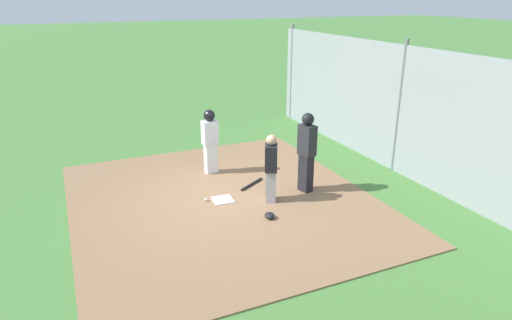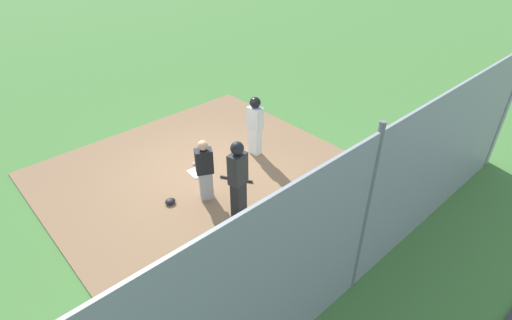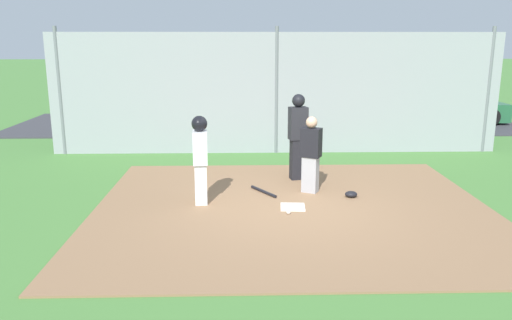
{
  "view_description": "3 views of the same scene",
  "coord_description": "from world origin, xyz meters",
  "px_view_note": "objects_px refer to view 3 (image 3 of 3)",
  "views": [
    {
      "loc": [
        -8.53,
        2.97,
        4.35
      ],
      "look_at": [
        0.3,
        -0.94,
        0.74
      ],
      "focal_mm": 31.33,
      "sensor_mm": 36.0,
      "label": 1
    },
    {
      "loc": [
        -4.53,
        -7.15,
        5.91
      ],
      "look_at": [
        0.69,
        -1.43,
        0.79
      ],
      "focal_mm": 28.14,
      "sensor_mm": 36.0,
      "label": 2
    },
    {
      "loc": [
        0.91,
        8.81,
        3.03
      ],
      "look_at": [
        0.64,
        -1.32,
        0.61
      ],
      "focal_mm": 35.74,
      "sensor_mm": 36.0,
      "label": 3
    }
  ],
  "objects_px": {
    "baseball_bat": "(264,191)",
    "baseball": "(289,212)",
    "catcher_mask": "(351,194)",
    "parked_car_green": "(445,106)",
    "umpire": "(298,134)",
    "home_plate": "(293,207)",
    "catcher": "(311,154)",
    "runner": "(200,154)",
    "parked_car_white": "(175,105)"
  },
  "relations": [
    {
      "from": "runner",
      "to": "baseball",
      "type": "relative_size",
      "value": 22.31
    },
    {
      "from": "catcher",
      "to": "catcher_mask",
      "type": "xyz_separation_m",
      "value": [
        -0.75,
        0.38,
        -0.72
      ]
    },
    {
      "from": "catcher",
      "to": "parked_car_green",
      "type": "bearing_deg",
      "value": 171.62
    },
    {
      "from": "baseball_bat",
      "to": "catcher_mask",
      "type": "bearing_deg",
      "value": -133.17
    },
    {
      "from": "runner",
      "to": "baseball",
      "type": "xyz_separation_m",
      "value": [
        -1.58,
        0.65,
        -0.91
      ]
    },
    {
      "from": "baseball",
      "to": "baseball_bat",
      "type": "bearing_deg",
      "value": -73.06
    },
    {
      "from": "catcher",
      "to": "parked_car_white",
      "type": "height_order",
      "value": "catcher"
    },
    {
      "from": "home_plate",
      "to": "parked_car_white",
      "type": "distance_m",
      "value": 10.69
    },
    {
      "from": "baseball_bat",
      "to": "parked_car_white",
      "type": "height_order",
      "value": "parked_car_white"
    },
    {
      "from": "parked_car_green",
      "to": "baseball_bat",
      "type": "bearing_deg",
      "value": 51.04
    },
    {
      "from": "catcher",
      "to": "umpire",
      "type": "xyz_separation_m",
      "value": [
        0.16,
        -0.97,
        0.21
      ]
    },
    {
      "from": "catcher",
      "to": "baseball",
      "type": "height_order",
      "value": "catcher"
    },
    {
      "from": "catcher",
      "to": "runner",
      "type": "distance_m",
      "value": 2.24
    },
    {
      "from": "catcher_mask",
      "to": "runner",
      "type": "bearing_deg",
      "value": 5.75
    },
    {
      "from": "catcher_mask",
      "to": "parked_car_green",
      "type": "xyz_separation_m",
      "value": [
        -5.34,
        -8.99,
        0.52
      ]
    },
    {
      "from": "baseball",
      "to": "catcher_mask",
      "type": "bearing_deg",
      "value": -144.03
    },
    {
      "from": "parked_car_white",
      "to": "runner",
      "type": "bearing_deg",
      "value": 101.63
    },
    {
      "from": "parked_car_green",
      "to": "parked_car_white",
      "type": "distance_m",
      "value": 9.94
    },
    {
      "from": "catcher",
      "to": "catcher_mask",
      "type": "relative_size",
      "value": 6.36
    },
    {
      "from": "runner",
      "to": "parked_car_white",
      "type": "distance_m",
      "value": 9.98
    },
    {
      "from": "baseball_bat",
      "to": "umpire",
      "type": "bearing_deg",
      "value": -69.49
    },
    {
      "from": "catcher_mask",
      "to": "home_plate",
      "type": "bearing_deg",
      "value": 26.29
    },
    {
      "from": "runner",
      "to": "catcher_mask",
      "type": "distance_m",
      "value": 3.03
    },
    {
      "from": "catcher_mask",
      "to": "baseball",
      "type": "height_order",
      "value": "catcher_mask"
    },
    {
      "from": "home_plate",
      "to": "runner",
      "type": "distance_m",
      "value": 1.95
    },
    {
      "from": "umpire",
      "to": "catcher_mask",
      "type": "bearing_deg",
      "value": 21.46
    },
    {
      "from": "runner",
      "to": "parked_car_green",
      "type": "relative_size",
      "value": 0.39
    },
    {
      "from": "home_plate",
      "to": "catcher",
      "type": "height_order",
      "value": "catcher"
    },
    {
      "from": "umpire",
      "to": "runner",
      "type": "distance_m",
      "value": 2.56
    },
    {
      "from": "baseball_bat",
      "to": "catcher_mask",
      "type": "distance_m",
      "value": 1.72
    },
    {
      "from": "parked_car_green",
      "to": "parked_car_white",
      "type": "bearing_deg",
      "value": -3.03
    },
    {
      "from": "umpire",
      "to": "baseball_bat",
      "type": "xyz_separation_m",
      "value": [
        0.78,
        1.02,
        -0.96
      ]
    },
    {
      "from": "runner",
      "to": "parked_car_green",
      "type": "distance_m",
      "value": 12.4
    },
    {
      "from": "parked_car_green",
      "to": "catcher_mask",
      "type": "bearing_deg",
      "value": 59.39
    },
    {
      "from": "catcher_mask",
      "to": "baseball",
      "type": "bearing_deg",
      "value": 35.97
    },
    {
      "from": "home_plate",
      "to": "baseball",
      "type": "height_order",
      "value": "baseball"
    },
    {
      "from": "baseball",
      "to": "parked_car_white",
      "type": "height_order",
      "value": "parked_car_white"
    },
    {
      "from": "baseball_bat",
      "to": "catcher_mask",
      "type": "xyz_separation_m",
      "value": [
        -1.69,
        0.33,
        0.03
      ]
    },
    {
      "from": "catcher",
      "to": "parked_car_green",
      "type": "xyz_separation_m",
      "value": [
        -6.09,
        -8.61,
        -0.2
      ]
    },
    {
      "from": "catcher",
      "to": "parked_car_green",
      "type": "relative_size",
      "value": 0.36
    },
    {
      "from": "catcher",
      "to": "parked_car_white",
      "type": "relative_size",
      "value": 0.36
    },
    {
      "from": "runner",
      "to": "catcher_mask",
      "type": "relative_size",
      "value": 6.88
    },
    {
      "from": "runner",
      "to": "umpire",
      "type": "bearing_deg",
      "value": 35.1
    },
    {
      "from": "parked_car_green",
      "to": "parked_car_white",
      "type": "xyz_separation_m",
      "value": [
        9.93,
        -0.54,
        0.0
      ]
    },
    {
      "from": "baseball",
      "to": "parked_car_green",
      "type": "height_order",
      "value": "parked_car_green"
    },
    {
      "from": "umpire",
      "to": "baseball_bat",
      "type": "height_order",
      "value": "umpire"
    },
    {
      "from": "catcher_mask",
      "to": "parked_car_green",
      "type": "relative_size",
      "value": 0.06
    },
    {
      "from": "umpire",
      "to": "catcher",
      "type": "bearing_deg",
      "value": -3.26
    },
    {
      "from": "baseball_bat",
      "to": "baseball",
      "type": "bearing_deg",
      "value": 164.74
    },
    {
      "from": "catcher",
      "to": "home_plate",
      "type": "bearing_deg",
      "value": 2.53
    }
  ]
}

